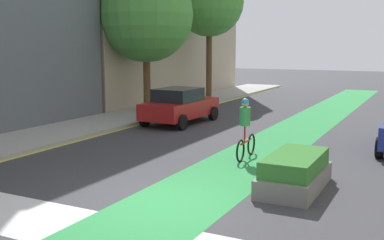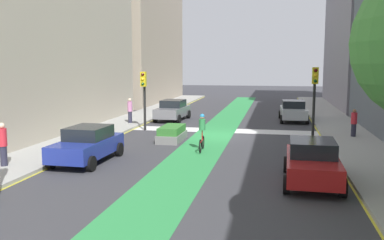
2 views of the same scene
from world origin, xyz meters
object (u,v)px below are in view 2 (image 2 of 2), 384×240
at_px(traffic_signal_near_left, 315,89).
at_px(pedestrian_sidewalk_right_a, 3,144).
at_px(traffic_signal_near_right, 144,89).
at_px(car_red_left_far, 312,162).
at_px(pedestrian_sidewalk_left_a, 354,123).
at_px(car_silver_left_near, 293,111).
at_px(cyclist_in_lane, 202,132).
at_px(car_grey_right_near, 173,110).
at_px(median_planter, 172,134).
at_px(car_blue_right_far, 87,144).
at_px(pedestrian_sidewalk_right_b, 130,110).

distance_m(traffic_signal_near_left, pedestrian_sidewalk_right_a, 16.63).
distance_m(traffic_signal_near_right, pedestrian_sidewalk_right_a, 11.37).
height_order(car_red_left_far, pedestrian_sidewalk_left_a, pedestrian_sidewalk_left_a).
bearing_deg(car_silver_left_near, traffic_signal_near_right, 34.02).
bearing_deg(car_red_left_far, traffic_signal_near_left, -94.92).
bearing_deg(pedestrian_sidewalk_right_a, traffic_signal_near_left, -142.55).
distance_m(car_silver_left_near, cyclist_in_lane, 13.13).
distance_m(traffic_signal_near_right, car_grey_right_near, 5.58).
xyz_separation_m(traffic_signal_near_left, median_planter, (7.89, 2.41, -2.50)).
xyz_separation_m(traffic_signal_near_right, car_blue_right_far, (-0.25, 9.04, -1.90)).
height_order(traffic_signal_near_left, car_blue_right_far, traffic_signal_near_left).
distance_m(car_blue_right_far, pedestrian_sidewalk_left_a, 15.13).
xyz_separation_m(car_blue_right_far, pedestrian_sidewalk_left_a, (-12.59, -8.39, 0.16)).
relative_size(traffic_signal_near_left, pedestrian_sidewalk_left_a, 2.58).
distance_m(car_blue_right_far, median_planter, 6.23).
bearing_deg(pedestrian_sidewalk_right_a, car_red_left_far, -178.31).
distance_m(traffic_signal_near_right, car_red_left_far, 14.50).
distance_m(pedestrian_sidewalk_right_b, median_planter, 7.20).
xyz_separation_m(traffic_signal_near_left, pedestrian_sidewalk_left_a, (-2.28, -0.26, -1.94)).
relative_size(traffic_signal_near_right, car_silver_left_near, 0.90).
xyz_separation_m(traffic_signal_near_left, cyclist_in_lane, (5.76, 4.73, -1.93)).
relative_size(traffic_signal_near_right, pedestrian_sidewalk_right_b, 2.17).
relative_size(car_blue_right_far, pedestrian_sidewalk_left_a, 2.65).
bearing_deg(car_blue_right_far, pedestrian_sidewalk_right_b, -79.77).
bearing_deg(car_grey_right_near, pedestrian_sidewalk_right_a, 78.90).
height_order(cyclist_in_lane, pedestrian_sidewalk_right_a, pedestrian_sidewalk_right_a).
relative_size(car_blue_right_far, median_planter, 1.62).
bearing_deg(cyclist_in_lane, car_grey_right_near, -68.90).
distance_m(car_silver_left_near, car_red_left_far, 17.14).
relative_size(cyclist_in_lane, pedestrian_sidewalk_left_a, 1.16).
bearing_deg(traffic_signal_near_left, car_grey_right_near, -31.61).
height_order(car_blue_right_far, pedestrian_sidewalk_right_a, pedestrian_sidewalk_right_a).
bearing_deg(car_grey_right_near, traffic_signal_near_left, 148.39).
relative_size(car_grey_right_near, median_planter, 1.63).
relative_size(traffic_signal_near_right, car_blue_right_far, 0.90).
bearing_deg(car_blue_right_far, car_red_left_far, 170.71).
bearing_deg(car_silver_left_near, pedestrian_sidewalk_right_a, 54.98).
xyz_separation_m(car_blue_right_far, median_planter, (-2.42, -5.72, -0.40)).
bearing_deg(traffic_signal_near_right, median_planter, 128.82).
distance_m(car_silver_left_near, median_planter, 12.12).
bearing_deg(car_blue_right_far, median_planter, -112.93).
distance_m(pedestrian_sidewalk_right_a, median_planter, 9.28).
bearing_deg(pedestrian_sidewalk_right_a, pedestrian_sidewalk_right_b, -93.29).
bearing_deg(pedestrian_sidewalk_right_a, median_planter, -124.40).
distance_m(car_grey_right_near, pedestrian_sidewalk_right_a, 16.48).
bearing_deg(car_silver_left_near, cyclist_in_lane, 68.09).
bearing_deg(pedestrian_sidewalk_right_b, car_red_left_far, 131.81).
distance_m(car_red_left_far, pedestrian_sidewalk_right_a, 12.30).
height_order(car_red_left_far, median_planter, car_red_left_far).
relative_size(pedestrian_sidewalk_right_b, median_planter, 0.67).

